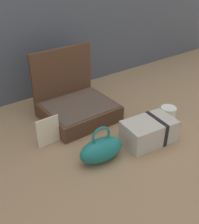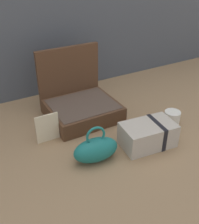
{
  "view_description": "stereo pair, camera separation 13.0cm",
  "coord_description": "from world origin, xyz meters",
  "px_view_note": "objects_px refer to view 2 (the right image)",
  "views": [
    {
      "loc": [
        -0.65,
        -0.92,
        0.8
      ],
      "look_at": [
        0.0,
        -0.02,
        0.13
      ],
      "focal_mm": 43.48,
      "sensor_mm": 36.0,
      "label": 1
    },
    {
      "loc": [
        -0.55,
        -0.99,
        0.8
      ],
      "look_at": [
        0.0,
        -0.02,
        0.13
      ],
      "focal_mm": 43.48,
      "sensor_mm": 36.0,
      "label": 2
    }
  ],
  "objects_px": {
    "teal_pouch_handbag": "(96,149)",
    "info_card_left": "(47,128)",
    "open_suitcase": "(80,102)",
    "coffee_mug": "(171,119)",
    "cream_toiletry_bag": "(148,134)"
  },
  "relations": [
    {
      "from": "teal_pouch_handbag",
      "to": "info_card_left",
      "type": "distance_m",
      "value": 0.27
    },
    {
      "from": "open_suitcase",
      "to": "coffee_mug",
      "type": "distance_m",
      "value": 0.5
    },
    {
      "from": "teal_pouch_handbag",
      "to": "cream_toiletry_bag",
      "type": "xyz_separation_m",
      "value": [
        0.27,
        -0.02,
        -0.0
      ]
    },
    {
      "from": "cream_toiletry_bag",
      "to": "info_card_left",
      "type": "relative_size",
      "value": 1.8
    },
    {
      "from": "teal_pouch_handbag",
      "to": "cream_toiletry_bag",
      "type": "height_order",
      "value": "teal_pouch_handbag"
    },
    {
      "from": "cream_toiletry_bag",
      "to": "info_card_left",
      "type": "xyz_separation_m",
      "value": [
        -0.4,
        0.26,
        0.02
      ]
    },
    {
      "from": "teal_pouch_handbag",
      "to": "info_card_left",
      "type": "relative_size",
      "value": 1.46
    },
    {
      "from": "open_suitcase",
      "to": "cream_toiletry_bag",
      "type": "relative_size",
      "value": 1.39
    },
    {
      "from": "coffee_mug",
      "to": "open_suitcase",
      "type": "bearing_deg",
      "value": 136.41
    },
    {
      "from": "teal_pouch_handbag",
      "to": "coffee_mug",
      "type": "relative_size",
      "value": 1.81
    },
    {
      "from": "coffee_mug",
      "to": "info_card_left",
      "type": "xyz_separation_m",
      "value": [
        -0.6,
        0.2,
        0.03
      ]
    },
    {
      "from": "cream_toiletry_bag",
      "to": "info_card_left",
      "type": "distance_m",
      "value": 0.48
    },
    {
      "from": "open_suitcase",
      "to": "info_card_left",
      "type": "height_order",
      "value": "open_suitcase"
    },
    {
      "from": "teal_pouch_handbag",
      "to": "open_suitcase",
      "type": "bearing_deg",
      "value": 73.9
    },
    {
      "from": "open_suitcase",
      "to": "cream_toiletry_bag",
      "type": "distance_m",
      "value": 0.44
    }
  ]
}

